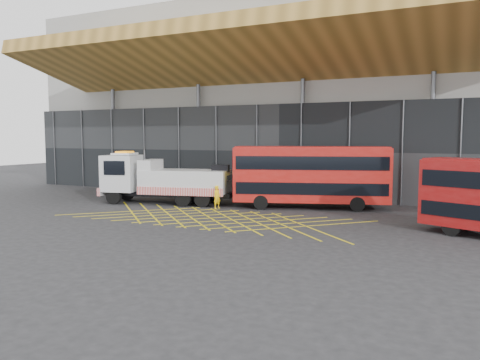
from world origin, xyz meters
The scene contains 6 objects.
ground_plane centered at (0.00, 0.00, 0.00)m, with size 120.00×120.00×0.00m, color #232426.
road_markings centered at (1.60, 0.00, 0.01)m, with size 19.96×7.16×0.01m.
construction_building centered at (1.92, 18.40, 8.98)m, with size 55.00×23.97×18.00m.
recovery_truck centered at (-5.14, 4.17, 1.92)m, with size 11.94×4.99×4.15m.
bus_towed centered at (6.18, 6.78, 2.52)m, with size 11.37×5.87×4.54m.
worker centered at (0.06, 3.80, 0.84)m, with size 0.61×0.40×1.68m, color yellow.
Camera 1 is at (16.14, -26.08, 5.23)m, focal length 35.00 mm.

